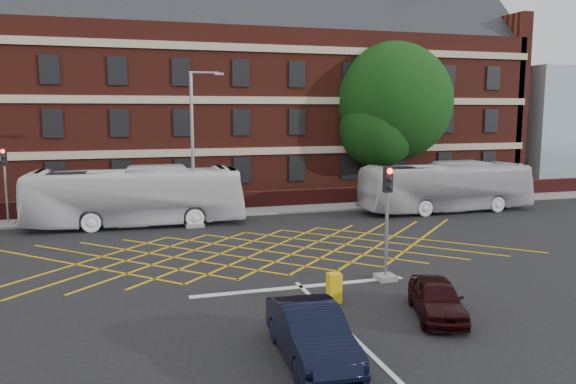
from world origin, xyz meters
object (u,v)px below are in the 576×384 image
object	(u,v)px
car_maroon	(437,298)
deciduous_tree	(392,110)
traffic_light_far	(6,194)
bus_right	(446,187)
traffic_light_near	(387,234)
street_lamp	(194,175)
car_navy	(311,333)
utility_cabinet	(334,288)
bus_left	(136,196)

from	to	relation	value
car_maroon	deciduous_tree	bearing A→B (deg)	85.35
car_maroon	traffic_light_far	distance (m)	24.34
car_maroon	deciduous_tree	distance (m)	26.38
bus_right	traffic_light_near	xyz separation A→B (m)	(-10.17, -12.08, 0.21)
car_maroon	street_lamp	world-z (taller)	street_lamp
bus_right	street_lamp	size ratio (longest dim) A/B	1.34
deciduous_tree	street_lamp	size ratio (longest dim) A/B	1.36
bus_right	car_navy	world-z (taller)	bus_right
car_maroon	utility_cabinet	size ratio (longest dim) A/B	3.51
deciduous_tree	traffic_light_far	size ratio (longest dim) A/B	2.65
car_maroon	utility_cabinet	xyz separation A→B (m)	(-2.55, 2.13, -0.10)
car_navy	street_lamp	size ratio (longest dim) A/B	0.51
utility_cabinet	bus_right	bearing A→B (deg)	46.95
bus_left	traffic_light_far	world-z (taller)	traffic_light_far
bus_right	utility_cabinet	size ratio (longest dim) A/B	11.32
deciduous_tree	utility_cabinet	world-z (taller)	deciduous_tree
bus_left	bus_right	bearing A→B (deg)	-89.95
bus_left	street_lamp	bearing A→B (deg)	-106.42
bus_left	utility_cabinet	distance (m)	15.97
bus_left	traffic_light_near	distance (m)	15.66
traffic_light_far	bus_left	bearing A→B (deg)	-16.54
car_maroon	street_lamp	xyz separation A→B (m)	(-5.33, 15.85, 2.24)
traffic_light_near	utility_cabinet	xyz separation A→B (m)	(-2.74, -1.74, -1.27)
car_maroon	deciduous_tree	xyz separation A→B (m)	(10.35, 23.58, 5.75)
bus_left	car_maroon	world-z (taller)	bus_left
bus_right	traffic_light_far	distance (m)	25.76
deciduous_tree	bus_left	bearing A→B (deg)	-160.53
street_lamp	bus_left	bearing A→B (deg)	160.52
bus_left	car_maroon	distance (m)	18.95
bus_right	car_maroon	world-z (taller)	bus_right
street_lamp	bus_right	bearing A→B (deg)	0.39
deciduous_tree	traffic_light_near	bearing A→B (deg)	-117.26
car_navy	traffic_light_far	xyz separation A→B (m)	(-10.53, 20.72, 1.06)
traffic_light_near	traffic_light_far	bearing A→B (deg)	135.61
bus_right	street_lamp	bearing A→B (deg)	90.32
bus_right	utility_cabinet	bearing A→B (deg)	136.88
car_maroon	traffic_light_near	world-z (taller)	traffic_light_near
car_navy	utility_cabinet	size ratio (longest dim) A/B	4.34
car_maroon	traffic_light_near	xyz separation A→B (m)	(0.20, 3.87, 1.18)
car_maroon	traffic_light_near	size ratio (longest dim) A/B	0.81
bus_right	car_maroon	distance (m)	19.05
bus_right	car_navy	distance (m)	23.26
car_navy	traffic_light_far	size ratio (longest dim) A/B	1.00
deciduous_tree	traffic_light_near	size ratio (longest dim) A/B	2.65
car_maroon	traffic_light_far	size ratio (longest dim) A/B	0.81
utility_cabinet	car_navy	bearing A→B (deg)	-118.76
bus_left	bus_right	xyz separation A→B (m)	(18.78, -0.99, -0.08)
traffic_light_near	traffic_light_far	world-z (taller)	same
traffic_light_far	utility_cabinet	distance (m)	21.10
street_lamp	car_navy	bearing A→B (deg)	-87.89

